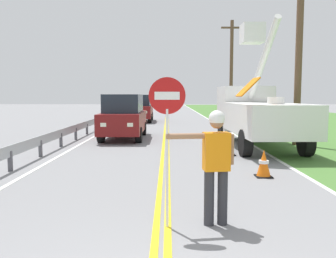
{
  "coord_description": "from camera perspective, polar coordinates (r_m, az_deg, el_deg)",
  "views": [
    {
      "loc": [
        0.09,
        -2.59,
        2.06
      ],
      "look_at": [
        0.12,
        6.39,
        1.2
      ],
      "focal_mm": 37.81,
      "sensor_mm": 36.0,
      "label": 1
    }
  ],
  "objects": [
    {
      "name": "edge_line_left",
      "position": [
        22.98,
        -9.43,
        0.25
      ],
      "size": [
        0.12,
        110.0,
        0.01
      ],
      "primitive_type": "cube",
      "color": "silver",
      "rests_on": "ground"
    },
    {
      "name": "flagger_worker",
      "position": [
        5.61,
        7.51,
        -4.97
      ],
      "size": [
        1.08,
        0.3,
        1.83
      ],
      "color": "#2D2D33",
      "rests_on": "ground"
    },
    {
      "name": "edge_line_right",
      "position": [
        22.95,
        8.61,
        0.26
      ],
      "size": [
        0.12,
        110.0,
        0.01
      ],
      "primitive_type": "cube",
      "color": "silver",
      "rests_on": "ground"
    },
    {
      "name": "oncoming_suv_nearest",
      "position": [
        16.92,
        -7.32,
        2.03
      ],
      "size": [
        1.93,
        4.61,
        2.1
      ],
      "color": "maroon",
      "rests_on": "ground"
    },
    {
      "name": "traffic_cone_mid",
      "position": [
        12.36,
        9.68,
        -2.63
      ],
      "size": [
        0.4,
        0.4,
        0.7
      ],
      "color": "orange",
      "rests_on": "ground"
    },
    {
      "name": "utility_pole_near",
      "position": [
        15.73,
        20.25,
        14.01
      ],
      "size": [
        1.8,
        0.28,
        8.61
      ],
      "color": "brown",
      "rests_on": "ground"
    },
    {
      "name": "traffic_cone_lead",
      "position": [
        9.28,
        15.0,
        -5.43
      ],
      "size": [
        0.4,
        0.4,
        0.7
      ],
      "color": "orange",
      "rests_on": "ground"
    },
    {
      "name": "utility_bucket_truck",
      "position": [
        14.8,
        13.79,
        2.75
      ],
      "size": [
        2.67,
        6.86,
        5.05
      ],
      "color": "white",
      "rests_on": "ground"
    },
    {
      "name": "oncoming_suv_second",
      "position": [
        27.79,
        -4.7,
        3.38
      ],
      "size": [
        1.94,
        4.62,
        2.1
      ],
      "color": "maroon",
      "rests_on": "ground"
    },
    {
      "name": "centerline_yellow_right",
      "position": [
        22.68,
        -0.19,
        0.26
      ],
      "size": [
        0.11,
        110.0,
        0.01
      ],
      "primitive_type": "cube",
      "color": "yellow",
      "rests_on": "ground"
    },
    {
      "name": "stop_sign_paddle",
      "position": [
        5.38,
        -0.32,
        1.74
      ],
      "size": [
        0.56,
        0.04,
        2.33
      ],
      "color": "silver",
      "rests_on": "ground"
    },
    {
      "name": "guardrail_left_shoulder",
      "position": [
        18.06,
        -13.93,
        0.41
      ],
      "size": [
        0.1,
        32.0,
        0.71
      ],
      "color": "#9EA0A3",
      "rests_on": "ground"
    },
    {
      "name": "utility_pole_mid",
      "position": [
        30.38,
        10.0,
        9.6
      ],
      "size": [
        1.8,
        0.28,
        8.23
      ],
      "color": "brown",
      "rests_on": "ground"
    },
    {
      "name": "centerline_yellow_left",
      "position": [
        22.68,
        -0.64,
        0.26
      ],
      "size": [
        0.11,
        110.0,
        0.01
      ],
      "primitive_type": "cube",
      "color": "yellow",
      "rests_on": "ground"
    }
  ]
}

